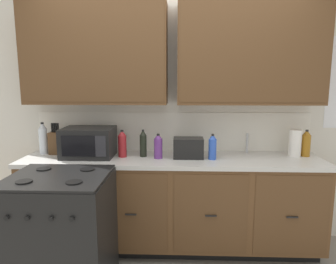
{
  "coord_description": "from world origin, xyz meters",
  "views": [
    {
      "loc": [
        0.07,
        -2.54,
        1.65
      ],
      "look_at": [
        -0.03,
        0.27,
        1.18
      ],
      "focal_mm": 32.7,
      "sensor_mm": 36.0,
      "label": 1
    }
  ],
  "objects": [
    {
      "name": "wall_unit",
      "position": [
        0.0,
        0.5,
        1.66
      ],
      "size": [
        4.01,
        0.4,
        2.48
      ],
      "color": "silver",
      "rests_on": "ground_plane"
    },
    {
      "name": "counter_run",
      "position": [
        0.0,
        0.3,
        0.48
      ],
      "size": [
        2.84,
        0.64,
        0.93
      ],
      "color": "black",
      "rests_on": "ground_plane"
    },
    {
      "name": "bottle_dark",
      "position": [
        -0.28,
        0.33,
        1.06
      ],
      "size": [
        0.07,
        0.07,
        0.26
      ],
      "color": "black",
      "rests_on": "counter_run"
    },
    {
      "name": "bottle_violet",
      "position": [
        -0.13,
        0.26,
        1.05
      ],
      "size": [
        0.08,
        0.08,
        0.23
      ],
      "color": "#663384",
      "rests_on": "counter_run"
    },
    {
      "name": "microwave",
      "position": [
        -0.8,
        0.31,
        1.07
      ],
      "size": [
        0.48,
        0.37,
        0.28
      ],
      "color": "black",
      "rests_on": "counter_run"
    },
    {
      "name": "toaster",
      "position": [
        0.16,
        0.29,
        1.03
      ],
      "size": [
        0.28,
        0.18,
        0.19
      ],
      "color": "black",
      "rests_on": "counter_run"
    },
    {
      "name": "knife_block",
      "position": [
        -1.16,
        0.41,
        1.05
      ],
      "size": [
        0.11,
        0.14,
        0.31
      ],
      "color": "#52361E",
      "rests_on": "counter_run"
    },
    {
      "name": "sink_faucet",
      "position": [
        0.75,
        0.51,
        1.03
      ],
      "size": [
        0.02,
        0.02,
        0.2
      ],
      "primitive_type": "cylinder",
      "color": "#B2B5BA",
      "rests_on": "counter_run"
    },
    {
      "name": "bottle_clear",
      "position": [
        -1.29,
        0.4,
        1.09
      ],
      "size": [
        0.08,
        0.08,
        0.32
      ],
      "color": "silver",
      "rests_on": "counter_run"
    },
    {
      "name": "bottle_amber",
      "position": [
        1.29,
        0.4,
        1.06
      ],
      "size": [
        0.08,
        0.08,
        0.26
      ],
      "color": "#9E6619",
      "rests_on": "counter_run"
    },
    {
      "name": "bottle_red",
      "position": [
        -0.47,
        0.3,
        1.06
      ],
      "size": [
        0.08,
        0.08,
        0.26
      ],
      "color": "maroon",
      "rests_on": "counter_run"
    },
    {
      "name": "paper_towel_roll",
      "position": [
        1.18,
        0.38,
        1.06
      ],
      "size": [
        0.12,
        0.12,
        0.26
      ],
      "primitive_type": "cylinder",
      "color": "white",
      "rests_on": "counter_run"
    },
    {
      "name": "stove_range",
      "position": [
        -0.85,
        -0.33,
        0.47
      ],
      "size": [
        0.76,
        0.68,
        0.95
      ],
      "color": "black",
      "rests_on": "ground_plane"
    },
    {
      "name": "bottle_blue",
      "position": [
        0.38,
        0.24,
        1.05
      ],
      "size": [
        0.07,
        0.07,
        0.24
      ],
      "color": "blue",
      "rests_on": "counter_run"
    }
  ]
}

